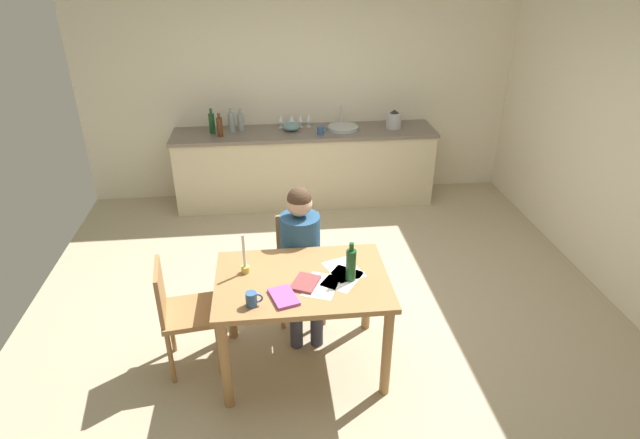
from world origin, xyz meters
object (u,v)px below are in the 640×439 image
stovetop_kettle (394,120)px  wine_glass_back_left (292,118)px  bottle_oil (212,123)px  bottle_sauce (241,122)px  sink_unit (343,128)px  bottle_vinegar (220,127)px  wine_glass_back_right (281,119)px  mixing_bowl (291,127)px  chair_side_empty (182,311)px  book_cookery (305,283)px  wine_glass_by_kettle (301,118)px  bottle_wine_red (231,122)px  teacup_on_counter (321,130)px  book_magazine (284,297)px  candlestick (245,262)px  wine_bottle_on_table (351,264)px  coffee_mug (252,299)px  wine_glass_near_sink (308,118)px  chair_at_table (300,262)px  dining_table (302,293)px  person_seated (301,251)px

stovetop_kettle → wine_glass_back_left: stovetop_kettle is taller
bottle_oil → bottle_sauce: size_ratio=1.10×
sink_unit → stovetop_kettle: sink_unit is taller
bottle_vinegar → wine_glass_back_right: bearing=19.6°
mixing_bowl → wine_glass_back_left: (0.01, 0.12, 0.06)m
bottle_vinegar → wine_glass_back_left: 0.86m
chair_side_empty → book_cookery: (0.88, -0.15, 0.28)m
mixing_bowl → wine_glass_by_kettle: 0.18m
bottle_wine_red → teacup_on_counter: (1.02, -0.21, -0.07)m
bottle_vinegar → stovetop_kettle: 2.03m
book_magazine → sink_unit: (0.84, 3.08, 0.15)m
chair_side_empty → candlestick: candlestick is taller
wine_bottle_on_table → mixing_bowl: size_ratio=1.41×
stovetop_kettle → wine_glass_back_right: stovetop_kettle is taller
chair_side_empty → bottle_oil: size_ratio=3.03×
coffee_mug → candlestick: (-0.05, 0.39, 0.04)m
wine_bottle_on_table → wine_glass_back_left: 3.07m
bottle_vinegar → wine_glass_near_sink: bearing=13.6°
candlestick → bottle_vinegar: bearing=97.0°
candlestick → wine_glass_back_left: 2.94m
book_magazine → wine_bottle_on_table: bearing=2.9°
coffee_mug → bottle_vinegar: (-0.38, 3.03, 0.20)m
teacup_on_counter → sink_unit: bearing=28.7°
coffee_mug → stovetop_kettle: stovetop_kettle is taller
chair_at_table → bottle_wine_red: (-0.62, 2.26, 0.54)m
chair_side_empty → dining_table: bearing=-5.4°
wine_glass_near_sink → wine_glass_back_right: size_ratio=1.00×
candlestick → mixing_bowl: candlestick is taller
book_magazine → wine_glass_by_kettle: (0.35, 3.22, 0.23)m
teacup_on_counter → chair_at_table: bearing=-101.0°
wine_glass_by_kettle → person_seated: bearing=-94.3°
chair_side_empty → teacup_on_counter: teacup_on_counter is taller
wine_glass_by_kettle → wine_glass_back_left: bearing=180.0°
bottle_oil → wine_glass_back_left: 0.93m
candlestick → bottle_sauce: bottle_sauce is taller
book_cookery → wine_bottle_on_table: (0.31, 0.02, 0.11)m
coffee_mug → bottle_vinegar: bottle_vinegar is taller
chair_at_table → book_cookery: chair_at_table is taller
coffee_mug → bottle_oil: bearing=98.5°
bottle_oil → teacup_on_counter: (1.24, -0.18, -0.08)m
wine_glass_near_sink → book_cookery: bearing=-95.4°
coffee_mug → book_magazine: 0.21m
bottle_sauce → teacup_on_counter: (0.91, -0.23, -0.06)m
dining_table → chair_side_empty: 0.88m
candlestick → stovetop_kettle: (1.70, 2.74, 0.15)m
wine_bottle_on_table → sink_unit: sink_unit is taller
candlestick → mixing_bowl: (0.49, 2.77, 0.10)m
bottle_wine_red → bottle_sauce: bearing=8.6°
book_cookery → wine_bottle_on_table: size_ratio=0.73×
wine_glass_by_kettle → bottle_oil: bearing=-173.1°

